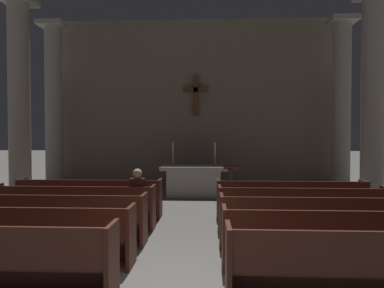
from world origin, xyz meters
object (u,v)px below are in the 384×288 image
column_left_fourth (54,110)px  altar (194,180)px  pew_left_row_3 (51,218)px  column_right_fourth (341,109)px  pew_left_row_5 (90,198)px  pew_right_row_1 (376,266)px  column_right_third (373,103)px  pew_right_row_3 (319,222)px  candlestick_left (173,158)px  column_left_third (19,104)px  pew_right_row_5 (290,200)px  lectern (231,185)px  pew_left_row_4 (73,207)px  pew_right_row_2 (341,239)px  pew_left_row_2 (20,235)px  pew_right_row_4 (302,209)px  candlestick_right (215,158)px  lone_worshipper (138,197)px

column_left_fourth → altar: size_ratio=2.75×
pew_left_row_3 → column_right_fourth: size_ratio=0.59×
pew_left_row_5 → pew_right_row_1: (4.93, -4.14, 0.00)m
column_right_third → pew_right_row_3: bearing=-126.5°
column_left_fourth → pew_left_row_3: bearing=-65.6°
pew_right_row_1 → candlestick_left: bearing=114.0°
pew_left_row_3 → column_left_third: 5.02m
pew_right_row_5 → altar: 3.86m
candlestick_left → lectern: 2.32m
pew_left_row_3 → column_right_fourth: (7.53, 5.74, 2.47)m
pew_left_row_4 → pew_right_row_2: same height
pew_left_row_2 → pew_left_row_3: (0.00, 1.04, 0.00)m
pew_right_row_2 → candlestick_left: size_ratio=4.54×
column_right_fourth → column_right_third: bearing=-90.0°
pew_left_row_3 → pew_right_row_3: (4.93, 0.00, 0.00)m
pew_right_row_3 → lectern: (-1.32, 3.84, 0.07)m
lectern → candlestick_left: bearing=147.0°
pew_left_row_2 → pew_right_row_5: same height
pew_left_row_2 → pew_left_row_3: size_ratio=1.00×
pew_right_row_5 → candlestick_left: candlestick_left is taller
pew_right_row_4 → pew_right_row_5: bearing=90.0°
pew_right_row_3 → column_right_third: bearing=53.5°
pew_left_row_4 → pew_right_row_1: bearing=-32.2°
pew_left_row_5 → pew_right_row_4: size_ratio=1.00×
column_left_fourth → candlestick_right: (5.77, -0.70, -1.68)m
candlestick_right → lone_worshipper: candlestick_right is taller
column_left_third → lone_worshipper: bearing=-31.3°
candlestick_left → column_left_third: bearing=-160.7°
pew_left_row_4 → lectern: bearing=37.9°
pew_left_row_3 → pew_left_row_4: same height
pew_left_row_5 → altar: (2.46, 2.97, 0.06)m
pew_right_row_5 → candlestick_left: 4.41m
pew_right_row_2 → pew_right_row_1: bearing=-90.0°
column_right_third → column_left_fourth: 10.37m
pew_left_row_2 → pew_left_row_5: size_ratio=1.00×
pew_left_row_3 → candlestick_right: (3.16, 5.04, 0.79)m
pew_right_row_3 → altar: size_ratio=1.62×
pew_left_row_5 → pew_left_row_2: bearing=-90.0°
pew_left_row_5 → altar: altar is taller
pew_right_row_2 → column_left_third: (-7.53, 4.56, 2.47)m
pew_right_row_5 → pew_left_row_4: bearing=-168.1°
pew_left_row_5 → pew_right_row_3: size_ratio=1.00×
pew_left_row_5 → column_right_fourth: size_ratio=0.59×
pew_right_row_5 → column_right_fourth: (2.60, 3.67, 2.47)m
pew_right_row_2 → candlestick_right: size_ratio=4.54×
pew_left_row_3 → lectern: lectern is taller
pew_right_row_2 → lone_worshipper: 4.10m
pew_right_row_2 → candlestick_right: candlestick_right is taller
pew_right_row_2 → lone_worshipper: size_ratio=2.69×
pew_right_row_3 → column_right_third: column_right_third is taller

